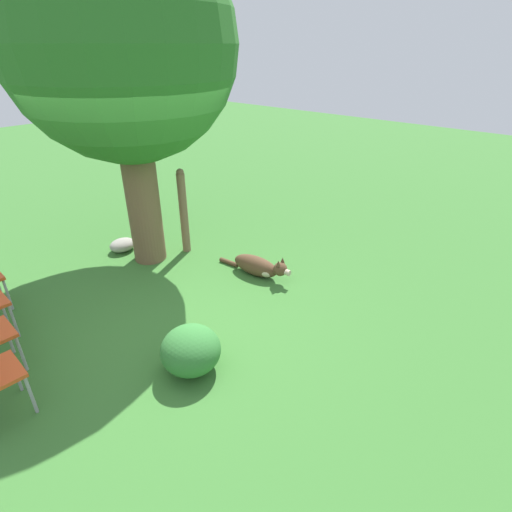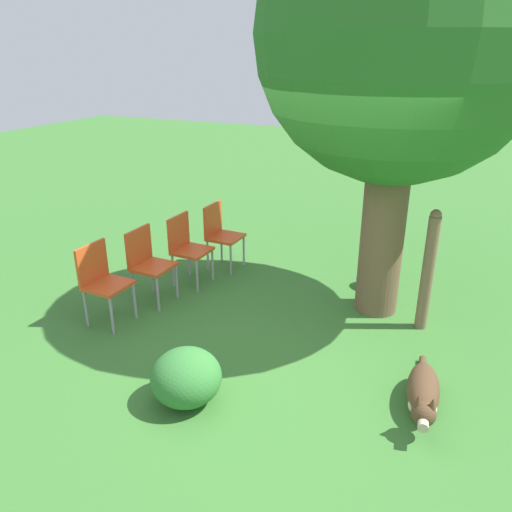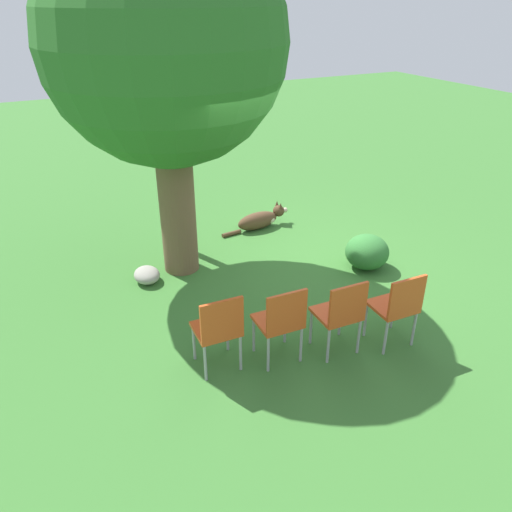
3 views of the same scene
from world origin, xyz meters
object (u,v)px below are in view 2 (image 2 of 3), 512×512
(red_chair_0, at_px, (102,278))
(red_chair_2, at_px, (187,245))
(fence_post, at_px, (428,270))
(red_chair_3, at_px, (220,231))
(oak_tree, at_px, (403,38))
(dog, at_px, (423,394))
(red_chair_1, at_px, (147,260))

(red_chair_0, bearing_deg, red_chair_2, 77.82)
(fence_post, relative_size, red_chair_3, 1.50)
(oak_tree, distance_m, red_chair_0, 3.93)
(red_chair_0, bearing_deg, dog, 0.20)
(dog, bearing_deg, red_chair_1, -108.53)
(red_chair_1, bearing_deg, fence_post, 14.26)
(dog, bearing_deg, red_chair_2, -119.43)
(oak_tree, xyz_separation_m, fence_post, (0.54, -0.22, -2.25))
(dog, height_order, red_chair_0, red_chair_0)
(fence_post, bearing_deg, red_chair_1, -167.79)
(dog, relative_size, red_chair_3, 1.37)
(dog, bearing_deg, red_chair_3, -129.70)
(red_chair_2, bearing_deg, dog, -21.49)
(red_chair_1, height_order, red_chair_3, same)
(fence_post, bearing_deg, red_chair_0, -158.32)
(oak_tree, distance_m, red_chair_3, 3.30)
(fence_post, height_order, red_chair_3, fence_post)
(red_chair_0, distance_m, red_chair_1, 0.64)
(red_chair_0, height_order, red_chair_1, same)
(red_chair_0, bearing_deg, fence_post, 23.73)
(oak_tree, bearing_deg, red_chair_2, -173.55)
(red_chair_1, relative_size, red_chair_2, 1.00)
(red_chair_1, bearing_deg, dog, -10.59)
(red_chair_3, bearing_deg, red_chair_2, -102.18)
(red_chair_2, relative_size, red_chair_3, 1.00)
(dog, distance_m, fence_post, 1.51)
(oak_tree, distance_m, red_chair_2, 3.40)
(dog, distance_m, red_chair_1, 3.38)
(fence_post, bearing_deg, dog, -82.65)
(oak_tree, xyz_separation_m, red_chair_3, (-2.23, 0.35, -2.41))
(fence_post, xyz_separation_m, red_chair_1, (-3.09, -0.67, -0.15))
(oak_tree, relative_size, fence_post, 3.27)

